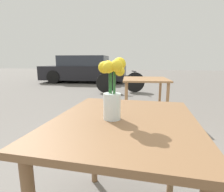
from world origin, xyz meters
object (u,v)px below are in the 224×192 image
Objects in this scene: flower_vase at (112,90)px; bicycle at (121,82)px; parked_car at (84,70)px; table_back at (145,84)px; table_front at (124,137)px.

bicycle is (-0.76, 4.76, -0.54)m from flower_vase.
parked_car is at bearing 131.36° from bicycle.
flower_vase is 2.43m from table_back.
table_back is 2.51m from bicycle.
table_back is at bearing 87.71° from flower_vase.
table_front is 0.59× the size of bicycle.
bicycle reaches higher than table_back.
table_back is 0.61× the size of bicycle.
table_back is (0.03, 2.39, -0.01)m from table_front.
table_front is 4.81m from bicycle.
table_back is at bearing 89.19° from table_front.
flower_vase is (-0.06, -0.03, 0.26)m from table_front.
parked_car is at bearing 122.35° from table_back.
bicycle is at bearing -48.64° from parked_car.
flower_vase is at bearing -156.98° from table_front.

